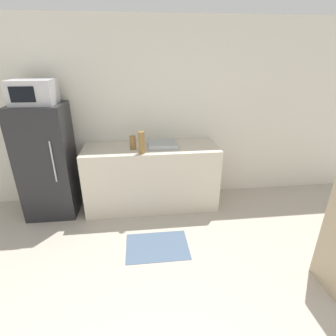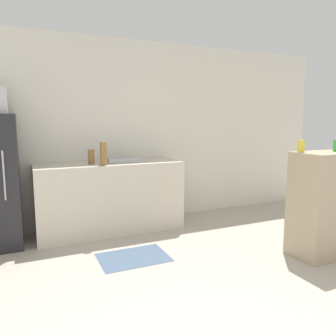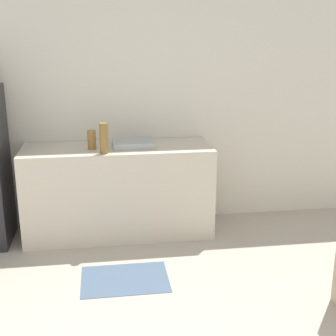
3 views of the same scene
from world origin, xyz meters
name	(u,v)px [view 2 (image 2 of 3)]	position (x,y,z in m)	size (l,w,h in m)	color
wall_back	(81,133)	(0.00, 3.35, 1.30)	(8.00, 0.06, 2.60)	silver
counter	(110,197)	(0.29, 2.99, 0.46)	(1.89, 0.65, 0.93)	beige
sink_basin	(121,160)	(0.45, 3.00, 0.96)	(0.40, 0.34, 0.06)	#9EA3A8
bottle_tall	(103,154)	(0.16, 2.76, 1.07)	(0.08, 0.08, 0.29)	olive
bottle_short	(91,157)	(0.04, 2.93, 1.02)	(0.08, 0.08, 0.18)	olive
shelf_cabinet	(330,204)	(2.31, 1.25, 0.57)	(0.87, 0.44, 1.14)	tan
jar	(301,146)	(1.94, 1.36, 1.20)	(0.07, 0.07, 0.13)	yellow
kitchen_rug	(134,257)	(0.29, 2.01, 0.00)	(0.74, 0.53, 0.01)	slate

